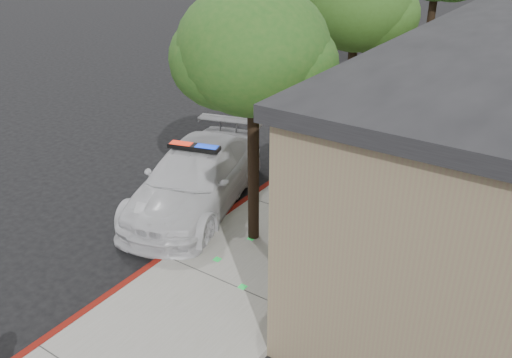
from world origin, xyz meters
name	(u,v)px	position (x,y,z in m)	size (l,w,h in m)	color
ground	(163,261)	(0.00, 0.00, 0.00)	(120.00, 120.00, 0.00)	black
sidewalk	(303,218)	(1.60, 3.00, 0.07)	(3.20, 60.00, 0.15)	gray
red_curb	(248,200)	(0.06, 3.00, 0.08)	(0.14, 60.00, 0.16)	maroon
police_car	(196,178)	(-0.90, 2.19, 0.75)	(3.44, 5.51, 1.61)	silver
street_tree_near	(253,56)	(1.17, 1.60, 4.05)	(3.05, 2.85, 5.23)	black
street_tree_mid	(357,8)	(0.94, 6.65, 4.24)	(3.03, 2.85, 5.43)	black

